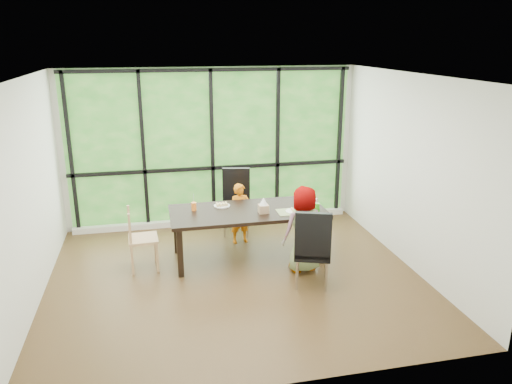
# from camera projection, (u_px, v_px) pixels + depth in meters

# --- Properties ---
(ground) EXTENTS (5.00, 5.00, 0.00)m
(ground) POSITION_uv_depth(u_px,v_px,m) (236.00, 278.00, 6.76)
(ground) COLOR black
(ground) RESTS_ON ground
(back_wall) EXTENTS (5.00, 0.00, 5.00)m
(back_wall) POSITION_uv_depth(u_px,v_px,m) (212.00, 147.00, 8.45)
(back_wall) COLOR silver
(back_wall) RESTS_ON ground
(foliage_backdrop) EXTENTS (4.80, 0.02, 2.65)m
(foliage_backdrop) POSITION_uv_depth(u_px,v_px,m) (212.00, 148.00, 8.43)
(foliage_backdrop) COLOR #1D5318
(foliage_backdrop) RESTS_ON back_wall
(window_mullions) EXTENTS (4.80, 0.06, 2.65)m
(window_mullions) POSITION_uv_depth(u_px,v_px,m) (212.00, 148.00, 8.40)
(window_mullions) COLOR black
(window_mullions) RESTS_ON back_wall
(window_sill) EXTENTS (4.80, 0.12, 0.10)m
(window_sill) POSITION_uv_depth(u_px,v_px,m) (215.00, 220.00, 8.75)
(window_sill) COLOR silver
(window_sill) RESTS_ON ground
(dining_table) EXTENTS (2.26, 1.04, 0.75)m
(dining_table) POSITION_uv_depth(u_px,v_px,m) (248.00, 234.00, 7.28)
(dining_table) COLOR black
(dining_table) RESTS_ON ground
(chair_window_leather) EXTENTS (0.54, 0.54, 1.08)m
(chair_window_leather) POSITION_uv_depth(u_px,v_px,m) (236.00, 203.00, 8.15)
(chair_window_leather) COLOR black
(chair_window_leather) RESTS_ON ground
(chair_interior_leather) EXTENTS (0.59, 0.59, 1.08)m
(chair_interior_leather) POSITION_uv_depth(u_px,v_px,m) (313.00, 247.00, 6.43)
(chair_interior_leather) COLOR black
(chair_interior_leather) RESTS_ON ground
(chair_end_beech) EXTENTS (0.42, 0.44, 0.90)m
(chair_end_beech) POSITION_uv_depth(u_px,v_px,m) (143.00, 239.00, 6.91)
(chair_end_beech) COLOR tan
(chair_end_beech) RESTS_ON ground
(child_toddler) EXTENTS (0.38, 0.28, 0.97)m
(child_toddler) POSITION_uv_depth(u_px,v_px,m) (240.00, 213.00, 7.81)
(child_toddler) COLOR #CF6609
(child_toddler) RESTS_ON ground
(child_older) EXTENTS (0.65, 0.48, 1.23)m
(child_older) POSITION_uv_depth(u_px,v_px,m) (303.00, 229.00, 6.81)
(child_older) COLOR slate
(child_older) RESTS_ON ground
(placemat) EXTENTS (0.41, 0.30, 0.01)m
(placemat) POSITION_uv_depth(u_px,v_px,m) (292.00, 212.00, 7.09)
(placemat) COLOR tan
(placemat) RESTS_ON dining_table
(plate_far) EXTENTS (0.24, 0.24, 0.01)m
(plate_far) POSITION_uv_depth(u_px,v_px,m) (222.00, 206.00, 7.33)
(plate_far) COLOR white
(plate_far) RESTS_ON dining_table
(plate_near) EXTENTS (0.25, 0.25, 0.02)m
(plate_near) POSITION_uv_depth(u_px,v_px,m) (294.00, 211.00, 7.09)
(plate_near) COLOR white
(plate_near) RESTS_ON dining_table
(orange_cup) EXTENTS (0.08, 0.08, 0.12)m
(orange_cup) POSITION_uv_depth(u_px,v_px,m) (194.00, 206.00, 7.14)
(orange_cup) COLOR orange
(orange_cup) RESTS_ON dining_table
(green_cup) EXTENTS (0.08, 0.08, 0.13)m
(green_cup) POSITION_uv_depth(u_px,v_px,m) (317.00, 207.00, 7.08)
(green_cup) COLOR green
(green_cup) RESTS_ON dining_table
(white_mug) EXTENTS (0.08, 0.08, 0.08)m
(white_mug) POSITION_uv_depth(u_px,v_px,m) (314.00, 201.00, 7.42)
(white_mug) COLOR white
(white_mug) RESTS_ON dining_table
(tissue_box) EXTENTS (0.14, 0.14, 0.12)m
(tissue_box) POSITION_uv_depth(u_px,v_px,m) (263.00, 209.00, 7.04)
(tissue_box) COLOR tan
(tissue_box) RESTS_ON dining_table
(crepe_rolls_far) EXTENTS (0.20, 0.12, 0.04)m
(crepe_rolls_far) POSITION_uv_depth(u_px,v_px,m) (222.00, 204.00, 7.32)
(crepe_rolls_far) COLOR tan
(crepe_rolls_far) RESTS_ON plate_far
(crepe_rolls_near) EXTENTS (0.10, 0.12, 0.04)m
(crepe_rolls_near) POSITION_uv_depth(u_px,v_px,m) (294.00, 210.00, 7.09)
(crepe_rolls_near) COLOR tan
(crepe_rolls_near) RESTS_ON plate_near
(straw_white) EXTENTS (0.01, 0.04, 0.20)m
(straw_white) POSITION_uv_depth(u_px,v_px,m) (194.00, 200.00, 7.11)
(straw_white) COLOR white
(straw_white) RESTS_ON orange_cup
(straw_pink) EXTENTS (0.01, 0.04, 0.20)m
(straw_pink) POSITION_uv_depth(u_px,v_px,m) (317.00, 201.00, 7.05)
(straw_pink) COLOR pink
(straw_pink) RESTS_ON green_cup
(tissue) EXTENTS (0.12, 0.12, 0.11)m
(tissue) POSITION_uv_depth(u_px,v_px,m) (264.00, 201.00, 7.01)
(tissue) COLOR white
(tissue) RESTS_ON tissue_box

